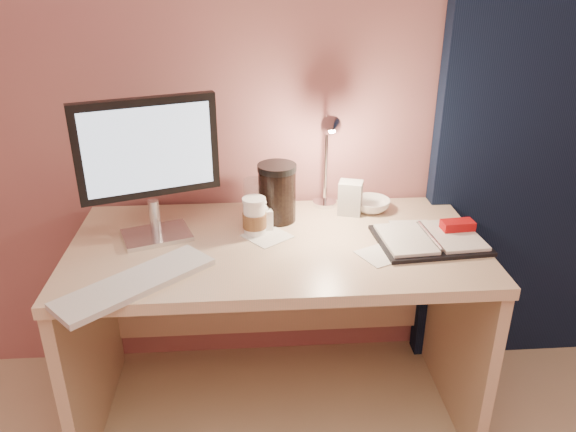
{
  "coord_description": "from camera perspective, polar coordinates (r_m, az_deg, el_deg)",
  "views": [
    {
      "loc": [
        -0.08,
        -0.32,
        1.61
      ],
      "look_at": [
        0.04,
        1.33,
        0.85
      ],
      "focal_mm": 35.0,
      "sensor_mm": 36.0,
      "label": 1
    }
  ],
  "objects": [
    {
      "name": "clear_cup",
      "position": [
        2.07,
        -3.32,
        1.71
      ],
      "size": [
        0.09,
        0.09,
        0.15
      ],
      "primitive_type": "cylinder",
      "color": "white",
      "rests_on": "desk"
    },
    {
      "name": "bowl",
      "position": [
        2.17,
        8.43,
        1.12
      ],
      "size": [
        0.18,
        0.18,
        0.05
      ],
      "primitive_type": "imported",
      "rotation": [
        0.0,
        0.0,
        0.32
      ],
      "color": "white",
      "rests_on": "desk"
    },
    {
      "name": "dark_jar",
      "position": [
        2.04,
        -1.11,
        2.08
      ],
      "size": [
        0.14,
        0.14,
        0.19
      ],
      "primitive_type": "cylinder",
      "color": "black",
      "rests_on": "desk"
    },
    {
      "name": "room",
      "position": [
        2.31,
        23.04,
        10.92
      ],
      "size": [
        3.5,
        3.5,
        3.5
      ],
      "color": "#C6B28E",
      "rests_on": "ground"
    },
    {
      "name": "monitor",
      "position": [
        1.89,
        -14.05,
        5.81
      ],
      "size": [
        0.44,
        0.23,
        0.49
      ],
      "rotation": [
        0.0,
        0.0,
        0.34
      ],
      "color": "silver",
      "rests_on": "desk"
    },
    {
      "name": "desk_lamp",
      "position": [
        2.03,
        4.4,
        6.38
      ],
      "size": [
        0.09,
        0.24,
        0.39
      ],
      "rotation": [
        0.0,
        0.0,
        -0.04
      ],
      "color": "silver",
      "rests_on": "desk"
    },
    {
      "name": "paper_c",
      "position": [
        1.96,
        -2.12,
        -2.05
      ],
      "size": [
        0.19,
        0.19,
        0.0
      ],
      "primitive_type": "cube",
      "rotation": [
        0.0,
        0.0,
        0.66
      ],
      "color": "silver",
      "rests_on": "desk"
    },
    {
      "name": "keyboard",
      "position": [
        1.73,
        -15.19,
        -6.57
      ],
      "size": [
        0.46,
        0.43,
        0.02
      ],
      "primitive_type": "cube",
      "rotation": [
        0.0,
        0.0,
        0.73
      ],
      "color": "silver",
      "rests_on": "desk"
    },
    {
      "name": "planner",
      "position": [
        1.98,
        14.44,
        -2.16
      ],
      "size": [
        0.38,
        0.29,
        0.06
      ],
      "rotation": [
        0.0,
        0.0,
        0.08
      ],
      "color": "black",
      "rests_on": "desk"
    },
    {
      "name": "coffee_cup",
      "position": [
        1.95,
        -3.42,
        -0.13
      ],
      "size": [
        0.08,
        0.08,
        0.13
      ],
      "color": "white",
      "rests_on": "desk"
    },
    {
      "name": "lotion_bottle",
      "position": [
        1.99,
        -2.4,
        0.15
      ],
      "size": [
        0.06,
        0.06,
        0.11
      ],
      "primitive_type": "imported",
      "rotation": [
        0.0,
        0.0,
        0.2
      ],
      "color": "white",
      "rests_on": "desk"
    },
    {
      "name": "paper_b",
      "position": [
        2.05,
        12.55,
        -1.3
      ],
      "size": [
        0.15,
        0.15,
        0.0
      ],
      "primitive_type": "cube",
      "rotation": [
        0.0,
        0.0,
        -0.02
      ],
      "color": "silver",
      "rests_on": "desk"
    },
    {
      "name": "paper_a",
      "position": [
        1.86,
        9.38,
        -3.93
      ],
      "size": [
        0.17,
        0.17,
        0.0
      ],
      "primitive_type": "cube",
      "rotation": [
        0.0,
        0.0,
        0.46
      ],
      "color": "silver",
      "rests_on": "desk"
    },
    {
      "name": "desk",
      "position": [
        2.09,
        -1.24,
        -7.23
      ],
      "size": [
        1.4,
        0.7,
        0.73
      ],
      "color": "tan",
      "rests_on": "ground"
    },
    {
      "name": "product_box",
      "position": [
        2.12,
        6.35,
        1.85
      ],
      "size": [
        0.1,
        0.09,
        0.13
      ],
      "primitive_type": "cube",
      "rotation": [
        0.0,
        0.0,
        -0.31
      ],
      "color": "#B2B1AD",
      "rests_on": "desk"
    }
  ]
}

